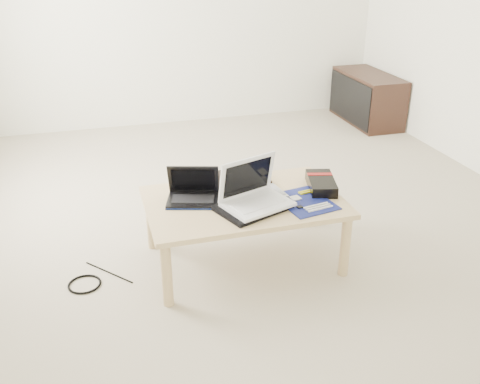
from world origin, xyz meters
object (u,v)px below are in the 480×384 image
object	(u,v)px
coffee_table	(244,207)
white_laptop	(254,195)
media_cabinet	(367,98)
gpu_box	(321,183)
netbook	(193,193)

from	to	relation	value
coffee_table	white_laptop	distance (m)	0.16
coffee_table	media_cabinet	distance (m)	2.98
white_laptop	media_cabinet	bearing A→B (deg)	49.83
gpu_box	netbook	bearing A→B (deg)	175.83
media_cabinet	white_laptop	world-z (taller)	white_laptop
media_cabinet	coffee_table	bearing A→B (deg)	-131.80
media_cabinet	gpu_box	world-z (taller)	media_cabinet
white_laptop	coffee_table	bearing A→B (deg)	105.75
coffee_table	netbook	xyz separation A→B (m)	(-0.28, 0.07, 0.09)
white_laptop	netbook	bearing A→B (deg)	150.21
coffee_table	media_cabinet	size ratio (longest dim) A/B	1.22
media_cabinet	white_laptop	size ratio (longest dim) A/B	2.17
media_cabinet	white_laptop	bearing A→B (deg)	-130.17
netbook	gpu_box	distance (m)	0.76
coffee_table	media_cabinet	world-z (taller)	media_cabinet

